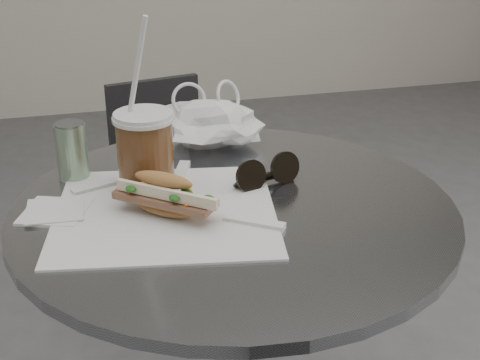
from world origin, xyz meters
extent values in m
cylinder|color=slate|center=(0.00, 0.20, 0.73)|extent=(0.76, 0.76, 0.02)
cylinder|color=#2B2B2D|center=(0.02, 0.99, 0.01)|extent=(0.33, 0.33, 0.02)
cylinder|color=#2B2B2D|center=(0.02, 0.99, 0.22)|extent=(0.06, 0.06, 0.43)
cylinder|color=#2B2B2D|center=(0.02, 0.99, 0.43)|extent=(0.37, 0.37, 0.02)
cube|color=#2B2B2D|center=(-0.01, 1.16, 0.57)|extent=(0.29, 0.08, 0.25)
cube|color=white|center=(-0.12, 0.20, 0.74)|extent=(0.42, 0.40, 0.00)
ellipsoid|color=#B58C44|center=(-0.12, 0.18, 0.76)|extent=(0.21, 0.19, 0.02)
cube|color=brown|center=(-0.12, 0.18, 0.77)|extent=(0.17, 0.15, 0.01)
ellipsoid|color=#B58C44|center=(-0.12, 0.19, 0.80)|extent=(0.21, 0.20, 0.04)
cylinder|color=brown|center=(-0.13, 0.30, 0.81)|extent=(0.10, 0.10, 0.13)
cylinder|color=white|center=(-0.13, 0.30, 0.88)|extent=(0.11, 0.11, 0.01)
cylinder|color=white|center=(-0.15, 0.30, 0.93)|extent=(0.06, 0.05, 0.25)
cylinder|color=black|center=(0.04, 0.25, 0.77)|extent=(0.06, 0.03, 0.06)
cylinder|color=black|center=(0.11, 0.27, 0.77)|extent=(0.06, 0.03, 0.06)
cube|color=black|center=(0.08, 0.26, 0.76)|extent=(0.02, 0.01, 0.01)
cube|color=white|center=(-0.30, 0.24, 0.74)|extent=(0.13, 0.13, 0.01)
cube|color=white|center=(-0.30, 0.24, 0.75)|extent=(0.10, 0.10, 0.00)
cylinder|color=#538B51|center=(-0.26, 0.38, 0.79)|extent=(0.06, 0.06, 0.10)
cylinder|color=slate|center=(-0.26, 0.38, 0.85)|extent=(0.05, 0.05, 0.00)
camera|label=1|loc=(-0.25, -0.79, 1.25)|focal=50.00mm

